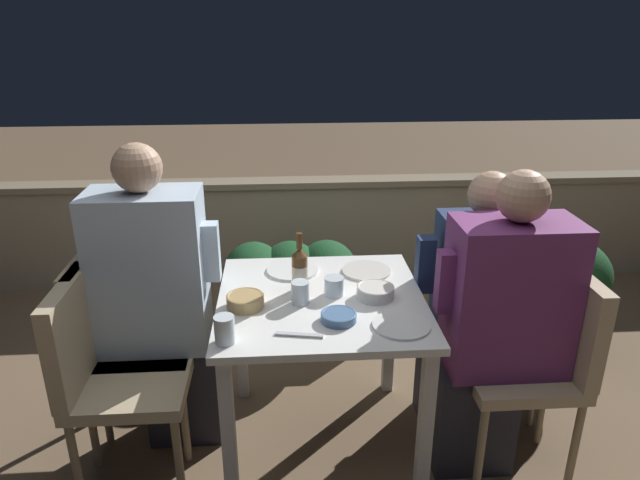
# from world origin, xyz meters

# --- Properties ---
(ground_plane) EXTENTS (16.00, 16.00, 0.00)m
(ground_plane) POSITION_xyz_m (0.00, 0.00, 0.00)
(ground_plane) COLOR #7A6047
(parapet_wall) EXTENTS (9.00, 0.18, 0.73)m
(parapet_wall) POSITION_xyz_m (0.00, 1.68, 0.37)
(parapet_wall) COLOR gray
(parapet_wall) RESTS_ON ground_plane
(dining_table) EXTENTS (0.82, 0.82, 0.71)m
(dining_table) POSITION_xyz_m (0.00, 0.00, 0.61)
(dining_table) COLOR white
(dining_table) RESTS_ON ground_plane
(planter_hedge) EXTENTS (0.75, 0.47, 0.58)m
(planter_hedge) POSITION_xyz_m (-0.11, 0.88, 0.33)
(planter_hedge) COLOR brown
(planter_hedge) RESTS_ON ground_plane
(chair_left_near) EXTENTS (0.44, 0.43, 0.86)m
(chair_left_near) POSITION_xyz_m (-0.83, -0.13, 0.53)
(chair_left_near) COLOR tan
(chair_left_near) RESTS_ON ground_plane
(chair_left_far) EXTENTS (0.44, 0.43, 0.86)m
(chair_left_far) POSITION_xyz_m (-0.85, 0.12, 0.53)
(chair_left_far) COLOR tan
(chair_left_far) RESTS_ON ground_plane
(person_blue_shirt) EXTENTS (0.51, 0.26, 1.32)m
(person_blue_shirt) POSITION_xyz_m (-0.66, 0.12, 0.66)
(person_blue_shirt) COLOR #282833
(person_blue_shirt) RESTS_ON ground_plane
(chair_right_near) EXTENTS (0.44, 0.43, 0.86)m
(chair_right_near) POSITION_xyz_m (0.87, -0.15, 0.53)
(chair_right_near) COLOR tan
(chair_right_near) RESTS_ON ground_plane
(person_purple_stripe) EXTENTS (0.51, 0.26, 1.26)m
(person_purple_stripe) POSITION_xyz_m (0.67, -0.15, 0.63)
(person_purple_stripe) COLOR #282833
(person_purple_stripe) RESTS_ON ground_plane
(chair_right_far) EXTENTS (0.44, 0.43, 0.86)m
(chair_right_far) POSITION_xyz_m (0.86, 0.12, 0.53)
(chair_right_far) COLOR tan
(chair_right_far) RESTS_ON ground_plane
(person_navy_jumper) EXTENTS (0.47, 0.26, 1.18)m
(person_navy_jumper) POSITION_xyz_m (0.66, 0.12, 0.60)
(person_navy_jumper) COLOR #282833
(person_navy_jumper) RESTS_ON ground_plane
(beer_bottle) EXTENTS (0.07, 0.07, 0.25)m
(beer_bottle) POSITION_xyz_m (-0.08, 0.06, 0.81)
(beer_bottle) COLOR brown
(beer_bottle) RESTS_ON dining_table
(plate_0) EXTENTS (0.21, 0.21, 0.01)m
(plate_0) POSITION_xyz_m (0.27, -0.25, 0.72)
(plate_0) COLOR white
(plate_0) RESTS_ON dining_table
(plate_1) EXTENTS (0.23, 0.23, 0.01)m
(plate_1) POSITION_xyz_m (-0.11, 0.26, 0.72)
(plate_1) COLOR white
(plate_1) RESTS_ON dining_table
(plate_2) EXTENTS (0.21, 0.21, 0.01)m
(plate_2) POSITION_xyz_m (0.21, 0.23, 0.72)
(plate_2) COLOR silver
(plate_2) RESTS_ON dining_table
(bowl_0) EXTENTS (0.15, 0.15, 0.05)m
(bowl_0) POSITION_xyz_m (0.21, -0.02, 0.74)
(bowl_0) COLOR silver
(bowl_0) RESTS_ON dining_table
(bowl_1) EXTENTS (0.14, 0.14, 0.05)m
(bowl_1) POSITION_xyz_m (-0.30, -0.06, 0.74)
(bowl_1) COLOR tan
(bowl_1) RESTS_ON dining_table
(bowl_2) EXTENTS (0.13, 0.13, 0.03)m
(bowl_2) POSITION_xyz_m (0.05, -0.19, 0.73)
(bowl_2) COLOR #4C709E
(bowl_2) RESTS_ON dining_table
(glass_cup_0) EXTENTS (0.07, 0.07, 0.09)m
(glass_cup_0) POSITION_xyz_m (-0.08, -0.04, 0.76)
(glass_cup_0) COLOR silver
(glass_cup_0) RESTS_ON dining_table
(glass_cup_1) EXTENTS (0.08, 0.08, 0.08)m
(glass_cup_1) POSITION_xyz_m (0.05, 0.02, 0.75)
(glass_cup_1) COLOR silver
(glass_cup_1) RESTS_ON dining_table
(glass_cup_2) EXTENTS (0.07, 0.07, 0.10)m
(glass_cup_2) POSITION_xyz_m (-0.35, -0.31, 0.76)
(glass_cup_2) COLOR silver
(glass_cup_2) RESTS_ON dining_table
(fork_0) EXTENTS (0.17, 0.05, 0.01)m
(fork_0) POSITION_xyz_m (-0.10, -0.29, 0.72)
(fork_0) COLOR silver
(fork_0) RESTS_ON dining_table
(potted_plant) EXTENTS (0.41, 0.41, 0.70)m
(potted_plant) POSITION_xyz_m (1.32, 0.55, 0.43)
(potted_plant) COLOR brown
(potted_plant) RESTS_ON ground_plane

